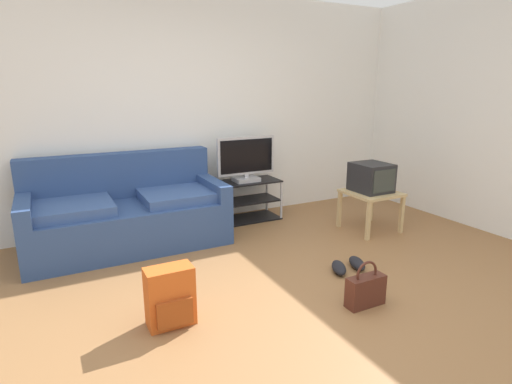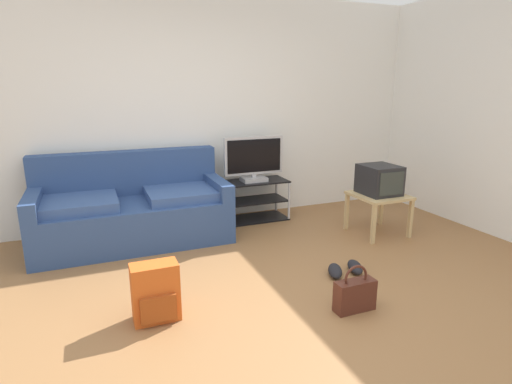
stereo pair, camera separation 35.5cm
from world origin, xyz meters
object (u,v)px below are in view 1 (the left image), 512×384
(flat_tv, at_px, (246,160))
(crt_tv, at_px, (371,177))
(tv_stand, at_px, (246,200))
(sneakers_pair, at_px, (348,265))
(handbag, at_px, (366,290))
(side_table, at_px, (371,197))
(backpack, at_px, (170,297))
(couch, at_px, (127,214))

(flat_tv, height_order, crt_tv, flat_tv)
(tv_stand, xyz_separation_m, flat_tv, (0.00, -0.02, 0.52))
(flat_tv, xyz_separation_m, sneakers_pair, (0.19, -1.73, -0.73))
(handbag, bearing_deg, side_table, 46.83)
(tv_stand, bearing_deg, backpack, -128.66)
(tv_stand, height_order, side_table, tv_stand)
(sneakers_pair, bearing_deg, couch, 136.33)
(couch, distance_m, tv_stand, 1.48)
(backpack, bearing_deg, flat_tv, 62.49)
(crt_tv, bearing_deg, tv_stand, 138.78)
(crt_tv, height_order, sneakers_pair, crt_tv)
(couch, height_order, sneakers_pair, couch)
(side_table, relative_size, handbag, 1.51)
(crt_tv, bearing_deg, handbag, -132.82)
(crt_tv, bearing_deg, side_table, -90.00)
(couch, bearing_deg, handbag, -57.40)
(couch, height_order, tv_stand, couch)
(flat_tv, relative_size, backpack, 1.73)
(couch, height_order, crt_tv, couch)
(tv_stand, height_order, sneakers_pair, tv_stand)
(crt_tv, distance_m, backpack, 2.80)
(handbag, bearing_deg, couch, 122.60)
(backpack, bearing_deg, sneakers_pair, 15.55)
(flat_tv, distance_m, sneakers_pair, 1.89)
(flat_tv, height_order, backpack, flat_tv)
(couch, distance_m, backpack, 1.71)
(couch, bearing_deg, crt_tv, -17.44)
(sneakers_pair, bearing_deg, crt_tv, 39.53)
(handbag, bearing_deg, sneakers_pair, 62.10)
(couch, distance_m, handbag, 2.55)
(backpack, bearing_deg, tv_stand, 62.82)
(handbag, bearing_deg, backpack, 162.75)
(flat_tv, bearing_deg, side_table, -41.03)
(tv_stand, relative_size, crt_tv, 2.03)
(tv_stand, height_order, crt_tv, crt_tv)
(flat_tv, relative_size, handbag, 2.03)
(tv_stand, bearing_deg, couch, -173.45)
(couch, xyz_separation_m, flat_tv, (1.47, 0.15, 0.43))
(side_table, xyz_separation_m, backpack, (-2.62, -0.87, -0.18))
(side_table, distance_m, crt_tv, 0.23)
(couch, xyz_separation_m, handbag, (1.37, -2.14, -0.21))
(handbag, relative_size, sneakers_pair, 0.86)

